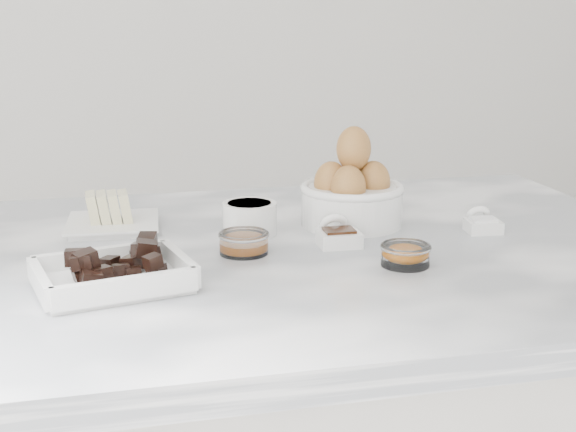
% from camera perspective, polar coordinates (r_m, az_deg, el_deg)
% --- Properties ---
extents(marble_slab, '(1.20, 0.80, 0.04)m').
position_cam_1_polar(marble_slab, '(1.17, -0.61, -3.26)').
color(marble_slab, white).
rests_on(marble_slab, cabinet).
extents(chocolate_dish, '(0.21, 0.18, 0.05)m').
position_cam_1_polar(chocolate_dish, '(1.02, -12.38, -3.87)').
color(chocolate_dish, white).
rests_on(chocolate_dish, marble_slab).
extents(butter_plate, '(0.15, 0.15, 0.06)m').
position_cam_1_polar(butter_plate, '(1.29, -12.48, -0.04)').
color(butter_plate, white).
rests_on(butter_plate, marble_slab).
extents(sugar_ramekin, '(0.08, 0.08, 0.05)m').
position_cam_1_polar(sugar_ramekin, '(1.24, -2.75, -0.07)').
color(sugar_ramekin, white).
rests_on(sugar_ramekin, marble_slab).
extents(egg_bowl, '(0.17, 0.17, 0.16)m').
position_cam_1_polar(egg_bowl, '(1.28, 4.57, 1.62)').
color(egg_bowl, white).
rests_on(egg_bowl, marble_slab).
extents(honey_bowl, '(0.07, 0.07, 0.03)m').
position_cam_1_polar(honey_bowl, '(1.14, -3.16, -1.88)').
color(honey_bowl, white).
rests_on(honey_bowl, marble_slab).
extents(zest_bowl, '(0.07, 0.07, 0.03)m').
position_cam_1_polar(zest_bowl, '(1.10, 8.35, -2.68)').
color(zest_bowl, white).
rests_on(zest_bowl, marble_slab).
extents(vanilla_spoon, '(0.06, 0.07, 0.05)m').
position_cam_1_polar(vanilla_spoon, '(1.18, 3.55, -1.33)').
color(vanilla_spoon, white).
rests_on(vanilla_spoon, marble_slab).
extents(salt_spoon, '(0.06, 0.07, 0.04)m').
position_cam_1_polar(salt_spoon, '(1.29, 13.63, -0.48)').
color(salt_spoon, white).
rests_on(salt_spoon, marble_slab).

